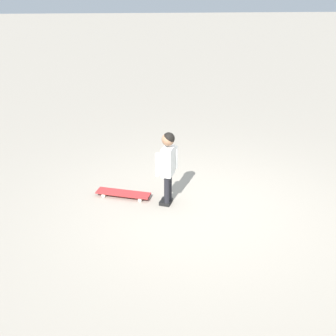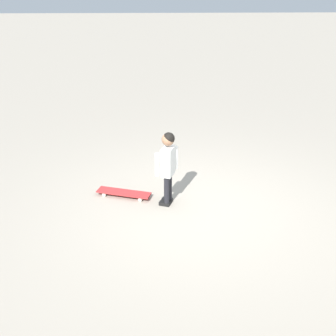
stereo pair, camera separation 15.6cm
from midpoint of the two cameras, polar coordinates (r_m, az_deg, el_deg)
ground_plane at (r=6.37m, az=3.63°, el=-5.12°), size 50.00×50.00×0.00m
child_person at (r=6.20m, az=-0.73°, el=0.89°), size 0.32×0.30×1.06m
skateboard at (r=6.68m, az=-6.22°, el=-3.13°), size 0.81×0.41×0.07m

